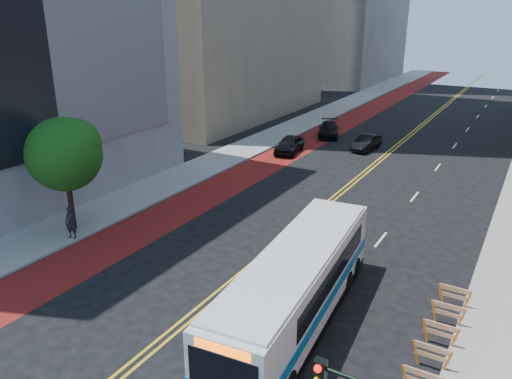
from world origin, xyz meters
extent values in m
plane|color=black|center=(0.00, 0.00, 0.00)|extent=(160.00, 160.00, 0.00)
cube|color=gray|center=(-12.00, 30.00, 0.07)|extent=(4.00, 140.00, 0.15)
cube|color=maroon|center=(-8.10, 30.00, 0.00)|extent=(3.60, 140.00, 0.01)
cube|color=gold|center=(-0.18, 30.00, 0.00)|extent=(0.14, 140.00, 0.01)
cube|color=gold|center=(0.18, 30.00, 0.00)|extent=(0.14, 140.00, 0.01)
cube|color=silver|center=(4.80, 6.00, 0.01)|extent=(0.14, 2.20, 0.01)
cube|color=silver|center=(4.80, 14.00, 0.01)|extent=(0.14, 2.20, 0.01)
cube|color=silver|center=(4.80, 22.00, 0.01)|extent=(0.14, 2.20, 0.01)
cube|color=silver|center=(4.80, 30.00, 0.01)|extent=(0.14, 2.20, 0.01)
cube|color=silver|center=(4.80, 38.00, 0.01)|extent=(0.14, 2.20, 0.01)
cube|color=silver|center=(4.80, 46.00, 0.01)|extent=(0.14, 2.20, 0.01)
cube|color=silver|center=(4.80, 54.00, 0.01)|extent=(0.14, 2.20, 0.01)
cube|color=silver|center=(4.80, 62.00, 0.01)|extent=(0.14, 2.20, 0.01)
cube|color=silver|center=(4.80, 70.00, 0.01)|extent=(0.14, 2.20, 0.01)
cube|color=silver|center=(4.80, 78.00, 0.01)|extent=(0.14, 2.20, 0.01)
cube|color=silver|center=(4.80, 86.00, 0.01)|extent=(0.14, 2.20, 0.01)
cube|color=orange|center=(9.05, 2.65, 0.50)|extent=(0.32, 0.06, 0.99)
cube|color=orange|center=(9.60, 2.65, 0.90)|extent=(1.25, 0.05, 0.22)
cube|color=orange|center=(9.05, 4.20, 0.50)|extent=(0.32, 0.06, 0.99)
cube|color=orange|center=(10.15, 4.20, 0.50)|extent=(0.32, 0.06, 0.99)
cube|color=orange|center=(9.60, 4.20, 0.90)|extent=(1.25, 0.05, 0.22)
cube|color=orange|center=(9.60, 4.20, 0.55)|extent=(1.25, 0.05, 0.18)
cube|color=orange|center=(9.05, 5.75, 0.50)|extent=(0.32, 0.06, 0.99)
cube|color=orange|center=(10.15, 5.75, 0.50)|extent=(0.32, 0.06, 0.99)
cube|color=orange|center=(9.60, 5.75, 0.90)|extent=(1.25, 0.05, 0.22)
cube|color=orange|center=(9.60, 5.75, 0.55)|extent=(1.25, 0.05, 0.18)
cube|color=orange|center=(9.05, 7.30, 0.50)|extent=(0.32, 0.06, 0.99)
cube|color=orange|center=(10.15, 7.30, 0.50)|extent=(0.32, 0.06, 0.99)
cube|color=orange|center=(9.60, 7.30, 0.90)|extent=(1.25, 0.05, 0.22)
cube|color=orange|center=(9.60, 7.30, 0.55)|extent=(1.25, 0.05, 0.18)
cube|color=orange|center=(9.05, 8.85, 0.50)|extent=(0.32, 0.06, 0.99)
cube|color=orange|center=(10.15, 8.85, 0.50)|extent=(0.32, 0.06, 0.99)
cube|color=orange|center=(9.60, 8.85, 0.90)|extent=(1.25, 0.05, 0.22)
cube|color=orange|center=(9.60, 8.85, 0.55)|extent=(1.25, 0.05, 0.18)
cylinder|color=black|center=(-11.30, 6.00, 1.75)|extent=(0.32, 0.32, 3.20)
sphere|color=#11460F|center=(-11.30, 6.00, 4.75)|extent=(4.20, 4.20, 4.20)
sphere|color=#11460F|center=(-10.70, 6.40, 5.35)|extent=(2.80, 2.80, 2.80)
sphere|color=#11460F|center=(-11.80, 5.70, 5.15)|extent=(2.40, 2.40, 2.40)
cube|color=black|center=(8.30, -3.50, 4.75)|extent=(0.28, 0.22, 0.95)
sphere|color=red|center=(8.30, -3.64, 5.10)|extent=(0.18, 0.18, 0.18)
cube|color=silver|center=(4.12, 4.15, 1.83)|extent=(3.75, 12.56, 2.94)
cube|color=#0B63AD|center=(4.12, 4.15, 1.39)|extent=(3.79, 12.61, 0.46)
cube|color=black|center=(4.05, 4.97, 2.32)|extent=(3.48, 8.87, 0.98)
cube|color=black|center=(4.66, -1.98, 2.06)|extent=(2.36, 0.31, 1.65)
cube|color=black|center=(3.59, 10.28, 2.27)|extent=(2.15, 0.29, 1.03)
cube|color=#FF5905|center=(4.66, -1.99, 3.09)|extent=(1.88, 0.25, 0.31)
cube|color=silver|center=(4.12, 4.15, 3.35)|extent=(3.56, 11.93, 0.12)
cube|color=black|center=(4.12, 4.15, 0.36)|extent=(3.78, 12.59, 0.31)
cylinder|color=black|center=(3.26, 0.10, 0.52)|extent=(0.40, 1.05, 1.03)
cylinder|color=black|center=(2.61, 7.50, 0.52)|extent=(0.40, 1.05, 1.03)
cylinder|color=black|center=(5.03, 7.71, 0.52)|extent=(0.40, 1.05, 1.03)
cylinder|color=black|center=(2.48, 8.97, 0.52)|extent=(0.40, 1.05, 1.03)
cylinder|color=black|center=(4.91, 9.19, 0.52)|extent=(0.40, 1.05, 1.03)
imported|color=black|center=(-7.91, 27.79, 0.78)|extent=(2.47, 4.78, 1.55)
imported|color=black|center=(-2.15, 32.37, 0.69)|extent=(1.85, 4.31, 1.38)
imported|color=black|center=(-7.23, 35.52, 0.71)|extent=(3.62, 5.31, 1.43)
imported|color=black|center=(-10.40, 5.12, 1.11)|extent=(0.80, 0.63, 1.91)
camera|label=1|loc=(11.57, -11.96, 12.45)|focal=35.00mm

